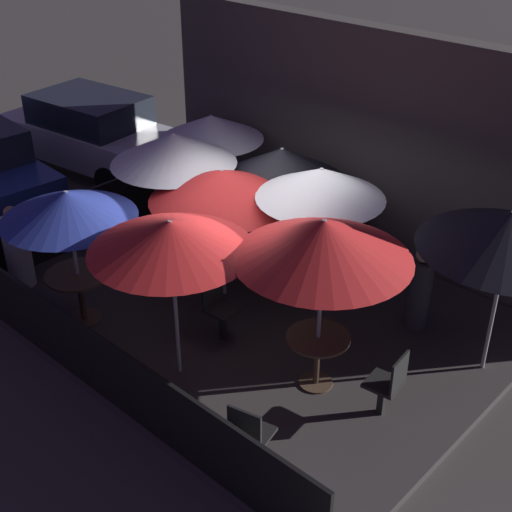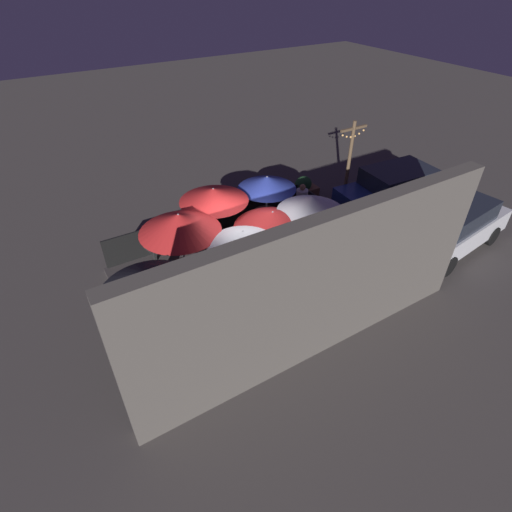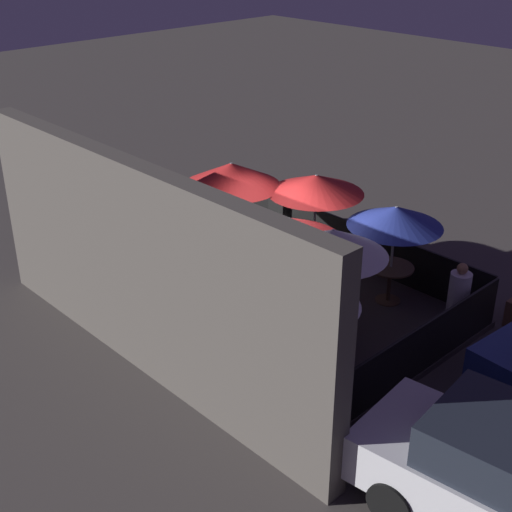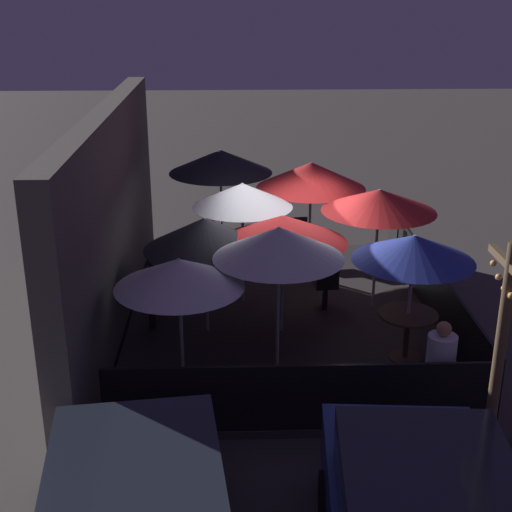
{
  "view_description": "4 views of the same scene",
  "coord_description": "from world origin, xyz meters",
  "px_view_note": "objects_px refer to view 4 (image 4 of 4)",
  "views": [
    {
      "loc": [
        5.94,
        -6.33,
        6.1
      ],
      "look_at": [
        0.09,
        -0.01,
        1.09
      ],
      "focal_mm": 50.0,
      "sensor_mm": 36.0,
      "label": 1
    },
    {
      "loc": [
        4.45,
        7.59,
        7.53
      ],
      "look_at": [
        0.07,
        0.35,
        1.17
      ],
      "focal_mm": 28.0,
      "sensor_mm": 36.0,
      "label": 2
    },
    {
      "loc": [
        -8.82,
        8.66,
        7.24
      ],
      "look_at": [
        0.17,
        0.12,
        1.13
      ],
      "focal_mm": 50.0,
      "sensor_mm": 36.0,
      "label": 3
    },
    {
      "loc": [
        -11.43,
        0.85,
        5.58
      ],
      "look_at": [
        -0.17,
        0.47,
        1.3
      ],
      "focal_mm": 50.0,
      "sensor_mm": 36.0,
      "label": 4
    }
  ],
  "objects_px": {
    "patio_umbrella_3": "(205,234)",
    "dining_table_0": "(408,323)",
    "patio_umbrella_5": "(221,161)",
    "patron_1": "(439,372)",
    "patio_chair_3": "(148,301)",
    "patio_umbrella_7": "(279,243)",
    "patio_chair_2": "(299,238)",
    "patio_umbrella_4": "(179,273)",
    "patio_umbrella_1": "(311,175)",
    "dining_table_1": "(309,250)",
    "patron_0": "(210,247)",
    "patio_umbrella_8": "(242,195)",
    "patio_chair_1": "(160,285)",
    "patio_umbrella_0": "(414,248)",
    "patio_umbrella_6": "(379,201)",
    "patio_chair_4": "(326,284)",
    "patio_umbrella_2": "(283,229)",
    "patio_chair_0": "(387,245)"
  },
  "relations": [
    {
      "from": "patio_umbrella_3",
      "to": "dining_table_0",
      "type": "xyz_separation_m",
      "value": [
        -1.04,
        -3.12,
        -1.13
      ]
    },
    {
      "from": "patio_umbrella_5",
      "to": "patron_1",
      "type": "height_order",
      "value": "patio_umbrella_5"
    },
    {
      "from": "patio_chair_3",
      "to": "patio_umbrella_7",
      "type": "bearing_deg",
      "value": -68.87
    },
    {
      "from": "patio_umbrella_3",
      "to": "patio_chair_2",
      "type": "distance_m",
      "value": 3.96
    },
    {
      "from": "patio_umbrella_7",
      "to": "patio_umbrella_4",
      "type": "bearing_deg",
      "value": 114.36
    },
    {
      "from": "patio_umbrella_4",
      "to": "dining_table_0",
      "type": "xyz_separation_m",
      "value": [
        0.8,
        -3.41,
        -1.19
      ]
    },
    {
      "from": "patio_umbrella_1",
      "to": "patio_umbrella_7",
      "type": "height_order",
      "value": "patio_umbrella_1"
    },
    {
      "from": "patio_umbrella_4",
      "to": "dining_table_1",
      "type": "distance_m",
      "value": 4.87
    },
    {
      "from": "patron_0",
      "to": "patio_umbrella_8",
      "type": "bearing_deg",
      "value": 137.79
    },
    {
      "from": "patio_chair_1",
      "to": "patron_1",
      "type": "xyz_separation_m",
      "value": [
        -3.36,
        -4.07,
        0.1
      ]
    },
    {
      "from": "patio_umbrella_0",
      "to": "patio_umbrella_6",
      "type": "distance_m",
      "value": 1.91
    },
    {
      "from": "patio_chair_1",
      "to": "patio_chair_4",
      "type": "xyz_separation_m",
      "value": [
        -0.13,
        -2.95,
        0.02
      ]
    },
    {
      "from": "patio_umbrella_5",
      "to": "patron_0",
      "type": "distance_m",
      "value": 1.89
    },
    {
      "from": "patio_chair_1",
      "to": "patio_chair_4",
      "type": "height_order",
      "value": "patio_chair_4"
    },
    {
      "from": "patio_umbrella_7",
      "to": "patio_chair_2",
      "type": "distance_m",
      "value": 4.8
    },
    {
      "from": "patio_umbrella_3",
      "to": "patio_chair_2",
      "type": "height_order",
      "value": "patio_umbrella_3"
    },
    {
      "from": "patio_umbrella_2",
      "to": "patio_umbrella_7",
      "type": "bearing_deg",
      "value": 173.01
    },
    {
      "from": "patio_chair_0",
      "to": "patio_chair_2",
      "type": "xyz_separation_m",
      "value": [
        0.59,
        1.75,
        -0.03
      ]
    },
    {
      "from": "patio_umbrella_8",
      "to": "patio_chair_0",
      "type": "relative_size",
      "value": 2.34
    },
    {
      "from": "patio_chair_3",
      "to": "patio_chair_4",
      "type": "distance_m",
      "value": 3.14
    },
    {
      "from": "patio_umbrella_8",
      "to": "dining_table_0",
      "type": "bearing_deg",
      "value": -132.31
    },
    {
      "from": "patio_umbrella_6",
      "to": "patio_chair_0",
      "type": "height_order",
      "value": "patio_umbrella_6"
    },
    {
      "from": "dining_table_1",
      "to": "patio_chair_0",
      "type": "distance_m",
      "value": 1.69
    },
    {
      "from": "patio_umbrella_5",
      "to": "patio_chair_4",
      "type": "bearing_deg",
      "value": -147.99
    },
    {
      "from": "patio_umbrella_1",
      "to": "patio_chair_0",
      "type": "relative_size",
      "value": 2.45
    },
    {
      "from": "patio_umbrella_4",
      "to": "patio_umbrella_7",
      "type": "distance_m",
      "value": 1.55
    },
    {
      "from": "patio_umbrella_7",
      "to": "patron_0",
      "type": "height_order",
      "value": "patio_umbrella_7"
    },
    {
      "from": "patio_umbrella_0",
      "to": "patio_umbrella_7",
      "type": "xyz_separation_m",
      "value": [
        -0.17,
        2.01,
        0.17
      ]
    },
    {
      "from": "patio_chair_4",
      "to": "patron_1",
      "type": "height_order",
      "value": "patron_1"
    },
    {
      "from": "patio_umbrella_5",
      "to": "patio_chair_2",
      "type": "height_order",
      "value": "patio_umbrella_5"
    },
    {
      "from": "patio_umbrella_5",
      "to": "patio_umbrella_8",
      "type": "distance_m",
      "value": 2.52
    },
    {
      "from": "patio_umbrella_3",
      "to": "dining_table_1",
      "type": "distance_m",
      "value": 3.24
    },
    {
      "from": "patio_umbrella_7",
      "to": "patio_chair_1",
      "type": "relative_size",
      "value": 2.43
    },
    {
      "from": "patio_umbrella_4",
      "to": "patio_umbrella_8",
      "type": "relative_size",
      "value": 0.9
    },
    {
      "from": "patio_umbrella_1",
      "to": "patio_chair_3",
      "type": "distance_m",
      "value": 4.0
    },
    {
      "from": "patio_umbrella_5",
      "to": "patio_umbrella_3",
      "type": "bearing_deg",
      "value": 176.84
    },
    {
      "from": "patio_chair_4",
      "to": "patron_1",
      "type": "relative_size",
      "value": 0.7
    },
    {
      "from": "patron_1",
      "to": "patio_chair_2",
      "type": "bearing_deg",
      "value": 143.32
    },
    {
      "from": "patio_umbrella_5",
      "to": "patio_umbrella_4",
      "type": "bearing_deg",
      "value": 174.89
    },
    {
      "from": "patio_chair_3",
      "to": "patron_0",
      "type": "bearing_deg",
      "value": 31.3
    },
    {
      "from": "patio_umbrella_3",
      "to": "patio_chair_3",
      "type": "height_order",
      "value": "patio_umbrella_3"
    },
    {
      "from": "patio_umbrella_3",
      "to": "patio_umbrella_7",
      "type": "relative_size",
      "value": 0.9
    },
    {
      "from": "patio_umbrella_6",
      "to": "patio_umbrella_2",
      "type": "bearing_deg",
      "value": 117.31
    },
    {
      "from": "patio_chair_2",
      "to": "patron_0",
      "type": "xyz_separation_m",
      "value": [
        -0.74,
        1.85,
        0.08
      ]
    },
    {
      "from": "patio_chair_0",
      "to": "patio_chair_4",
      "type": "bearing_deg",
      "value": 39.67
    },
    {
      "from": "patio_umbrella_1",
      "to": "patio_umbrella_3",
      "type": "xyz_separation_m",
      "value": [
        -2.31,
        1.94,
        -0.35
      ]
    },
    {
      "from": "patio_umbrella_7",
      "to": "patio_chair_4",
      "type": "distance_m",
      "value": 2.61
    },
    {
      "from": "patio_umbrella_4",
      "to": "patio_umbrella_7",
      "type": "bearing_deg",
      "value": -65.64
    },
    {
      "from": "patio_umbrella_1",
      "to": "patio_chair_1",
      "type": "relative_size",
      "value": 2.54
    },
    {
      "from": "dining_table_1",
      "to": "patio_chair_4",
      "type": "xyz_separation_m",
      "value": [
        -1.6,
        -0.14,
        -0.06
      ]
    }
  ]
}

